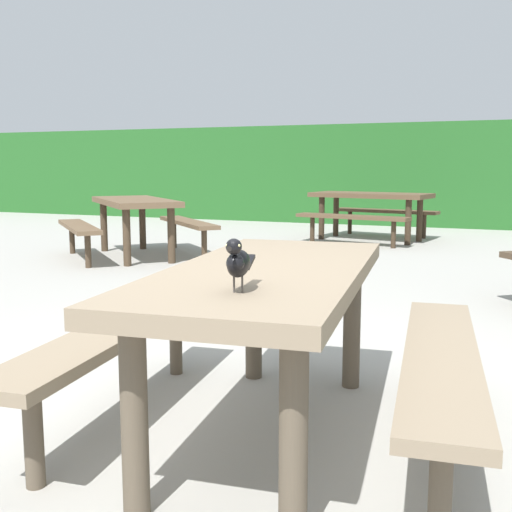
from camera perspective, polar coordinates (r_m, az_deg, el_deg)
name	(u,v)px	position (r m, az deg, el deg)	size (l,w,h in m)	color
ground_plane	(213,435)	(2.78, -3.96, -16.15)	(60.00, 60.00, 0.00)	#A3A099
hedge_wall	(450,174)	(13.21, 17.50, 7.19)	(28.00, 2.34, 1.97)	#235B23
picnic_table_foreground	(268,310)	(2.59, 1.12, -4.98)	(1.86, 1.88, 0.74)	#84725B
bird_grackle	(238,262)	(2.00, -1.69, -0.53)	(0.09, 0.29, 0.18)	black
picnic_table_mid_left	(135,213)	(8.00, -11.11, 3.88)	(2.40, 2.40, 0.74)	brown
picnic_table_mid_right	(370,205)	(9.77, 10.49, 4.67)	(1.98, 1.95, 0.74)	brown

